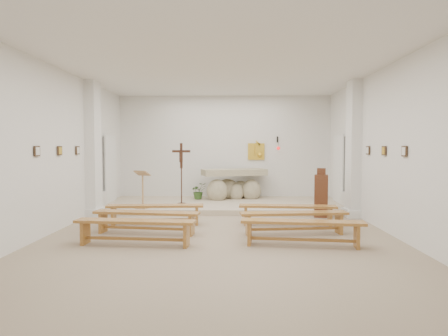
{
  "coord_description": "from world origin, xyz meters",
  "views": [
    {
      "loc": [
        0.25,
        -8.32,
        1.8
      ],
      "look_at": [
        0.05,
        1.6,
        1.28
      ],
      "focal_mm": 32.0,
      "sensor_mm": 36.0,
      "label": 1
    }
  ],
  "objects_px": {
    "bench_right_front": "(288,210)",
    "bench_right_third": "(302,227)",
    "lectern": "(142,189)",
    "crucifix_stand": "(181,169)",
    "altar": "(233,186)",
    "bench_left_second": "(146,217)",
    "bench_left_front": "(155,210)",
    "bench_left_third": "(135,226)",
    "donation_pedestal": "(321,196)",
    "bench_right_second": "(294,218)"
  },
  "relations": [
    {
      "from": "bench_right_front",
      "to": "bench_right_second",
      "type": "relative_size",
      "value": 1.0
    },
    {
      "from": "bench_right_second",
      "to": "altar",
      "type": "bearing_deg",
      "value": 98.67
    },
    {
      "from": "bench_left_front",
      "to": "bench_right_front",
      "type": "height_order",
      "value": "same"
    },
    {
      "from": "bench_right_front",
      "to": "bench_right_second",
      "type": "bearing_deg",
      "value": -86.23
    },
    {
      "from": "donation_pedestal",
      "to": "bench_right_front",
      "type": "bearing_deg",
      "value": -119.57
    },
    {
      "from": "lectern",
      "to": "bench_left_front",
      "type": "distance_m",
      "value": 1.67
    },
    {
      "from": "altar",
      "to": "crucifix_stand",
      "type": "height_order",
      "value": "crucifix_stand"
    },
    {
      "from": "bench_right_third",
      "to": "bench_right_front",
      "type": "bearing_deg",
      "value": 96.7
    },
    {
      "from": "donation_pedestal",
      "to": "bench_left_third",
      "type": "height_order",
      "value": "donation_pedestal"
    },
    {
      "from": "lectern",
      "to": "bench_right_third",
      "type": "height_order",
      "value": "lectern"
    },
    {
      "from": "donation_pedestal",
      "to": "bench_left_third",
      "type": "bearing_deg",
      "value": -130.55
    },
    {
      "from": "altar",
      "to": "bench_left_second",
      "type": "relative_size",
      "value": 0.96
    },
    {
      "from": "altar",
      "to": "bench_right_third",
      "type": "bearing_deg",
      "value": -93.58
    },
    {
      "from": "altar",
      "to": "crucifix_stand",
      "type": "relative_size",
      "value": 1.22
    },
    {
      "from": "donation_pedestal",
      "to": "bench_left_front",
      "type": "height_order",
      "value": "donation_pedestal"
    },
    {
      "from": "crucifix_stand",
      "to": "bench_right_third",
      "type": "distance_m",
      "value": 5.13
    },
    {
      "from": "bench_right_front",
      "to": "bench_left_front",
      "type": "bearing_deg",
      "value": -176.23
    },
    {
      "from": "bench_left_third",
      "to": "bench_right_third",
      "type": "bearing_deg",
      "value": 4.96
    },
    {
      "from": "altar",
      "to": "bench_right_third",
      "type": "xyz_separation_m",
      "value": [
        1.23,
        -5.51,
        -0.2
      ]
    },
    {
      "from": "lectern",
      "to": "bench_right_front",
      "type": "distance_m",
      "value": 3.99
    },
    {
      "from": "bench_right_second",
      "to": "bench_left_third",
      "type": "height_order",
      "value": "same"
    },
    {
      "from": "lectern",
      "to": "crucifix_stand",
      "type": "relative_size",
      "value": 0.59
    },
    {
      "from": "bench_right_front",
      "to": "bench_right_third",
      "type": "xyz_separation_m",
      "value": [
        0.0,
        -1.93,
        0.0
      ]
    },
    {
      "from": "donation_pedestal",
      "to": "bench_right_third",
      "type": "xyz_separation_m",
      "value": [
        -1.01,
        -3.05,
        -0.2
      ]
    },
    {
      "from": "bench_right_third",
      "to": "crucifix_stand",
      "type": "bearing_deg",
      "value": 129.39
    },
    {
      "from": "altar",
      "to": "bench_left_third",
      "type": "height_order",
      "value": "altar"
    },
    {
      "from": "bench_left_front",
      "to": "lectern",
      "type": "bearing_deg",
      "value": 109.18
    },
    {
      "from": "crucifix_stand",
      "to": "donation_pedestal",
      "type": "relative_size",
      "value": 1.4
    },
    {
      "from": "crucifix_stand",
      "to": "bench_right_front",
      "type": "bearing_deg",
      "value": -32.28
    },
    {
      "from": "crucifix_stand",
      "to": "bench_right_third",
      "type": "bearing_deg",
      "value": -49.09
    },
    {
      "from": "lectern",
      "to": "bench_right_third",
      "type": "xyz_separation_m",
      "value": [
        3.68,
        -3.43,
        -0.32
      ]
    },
    {
      "from": "bench_right_second",
      "to": "bench_right_third",
      "type": "height_order",
      "value": "same"
    },
    {
      "from": "bench_left_second",
      "to": "bench_left_third",
      "type": "distance_m",
      "value": 0.96
    },
    {
      "from": "bench_left_front",
      "to": "bench_right_second",
      "type": "distance_m",
      "value": 3.19
    },
    {
      "from": "bench_left_front",
      "to": "bench_left_third",
      "type": "xyz_separation_m",
      "value": [
        0.0,
        -1.93,
        0.0
      ]
    },
    {
      "from": "bench_left_third",
      "to": "bench_left_second",
      "type": "bearing_deg",
      "value": 94.96
    },
    {
      "from": "lectern",
      "to": "bench_left_second",
      "type": "xyz_separation_m",
      "value": [
        0.64,
        -2.47,
        -0.32
      ]
    },
    {
      "from": "altar",
      "to": "bench_right_front",
      "type": "relative_size",
      "value": 0.96
    },
    {
      "from": "crucifix_stand",
      "to": "bench_right_third",
      "type": "xyz_separation_m",
      "value": [
        2.74,
        -4.26,
        -0.82
      ]
    },
    {
      "from": "lectern",
      "to": "bench_left_third",
      "type": "bearing_deg",
      "value": -59.88
    },
    {
      "from": "donation_pedestal",
      "to": "bench_right_second",
      "type": "distance_m",
      "value": 2.33
    },
    {
      "from": "lectern",
      "to": "bench_right_front",
      "type": "xyz_separation_m",
      "value": [
        3.68,
        -1.51,
        -0.32
      ]
    },
    {
      "from": "lectern",
      "to": "crucifix_stand",
      "type": "height_order",
      "value": "crucifix_stand"
    },
    {
      "from": "bench_right_front",
      "to": "bench_left_second",
      "type": "relative_size",
      "value": 1.0
    },
    {
      "from": "bench_left_second",
      "to": "bench_right_second",
      "type": "xyz_separation_m",
      "value": [
        3.04,
        0.0,
        0.0
      ]
    },
    {
      "from": "altar",
      "to": "bench_right_third",
      "type": "distance_m",
      "value": 5.65
    },
    {
      "from": "bench_right_second",
      "to": "bench_right_third",
      "type": "distance_m",
      "value": 0.96
    },
    {
      "from": "altar",
      "to": "bench_right_second",
      "type": "xyz_separation_m",
      "value": [
        1.23,
        -4.54,
        -0.2
      ]
    },
    {
      "from": "crucifix_stand",
      "to": "bench_left_front",
      "type": "bearing_deg",
      "value": -89.27
    },
    {
      "from": "bench_left_front",
      "to": "bench_right_front",
      "type": "distance_m",
      "value": 3.04
    }
  ]
}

